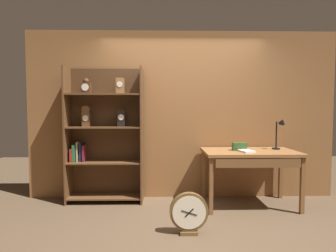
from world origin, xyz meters
TOP-DOWN VIEW (x-y plane):
  - ground_plane at (0.00, 0.00)m, footprint 10.00×10.00m
  - back_wood_panel at (0.00, 1.33)m, footprint 4.80×0.05m
  - bookshelf at (-1.19, 1.14)m, footprint 1.12×0.33m
  - workbench at (0.94, 0.87)m, footprint 1.31×0.75m
  - desk_lamp at (1.41, 0.99)m, footprint 0.16×0.17m
  - toolbox_small at (0.80, 0.92)m, footprint 0.20×0.10m
  - open_repair_manual at (0.85, 0.76)m, footprint 0.21×0.25m
  - round_clock_large at (-0.02, 0.02)m, footprint 0.43×0.11m

SIDE VIEW (x-z plane):
  - ground_plane at x=0.00m, z-range 0.00..0.00m
  - round_clock_large at x=-0.02m, z-range 0.00..0.47m
  - workbench at x=0.94m, z-range 0.31..1.11m
  - open_repair_manual at x=0.85m, z-range 0.80..0.83m
  - toolbox_small at x=0.80m, z-range 0.80..0.91m
  - bookshelf at x=-1.19m, z-range 0.00..2.01m
  - desk_lamp at x=1.41m, z-range 0.85..1.32m
  - back_wood_panel at x=0.00m, z-range 0.00..2.60m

